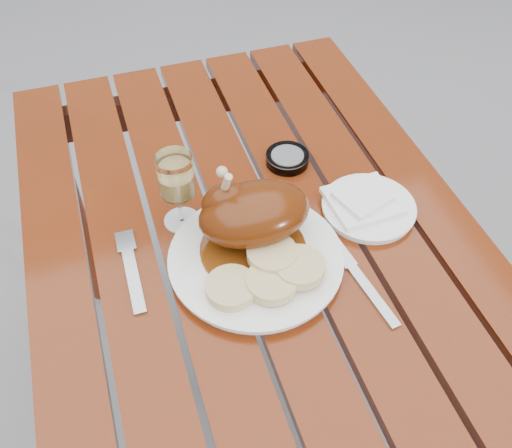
{
  "coord_description": "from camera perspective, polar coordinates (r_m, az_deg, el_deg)",
  "views": [
    {
      "loc": [
        -0.21,
        -0.64,
        1.52
      ],
      "look_at": [
        0.0,
        0.0,
        0.78
      ],
      "focal_mm": 40.0,
      "sensor_mm": 36.0,
      "label": 1
    }
  ],
  "objects": [
    {
      "name": "roast_duck",
      "position": [
        0.97,
        -0.56,
        1.05
      ],
      "size": [
        0.2,
        0.19,
        0.14
      ],
      "color": "#5D2B0A",
      "rests_on": "dinner_plate"
    },
    {
      "name": "table",
      "position": [
        1.33,
        -0.01,
        -11.96
      ],
      "size": [
        0.8,
        1.2,
        0.75
      ],
      "primitive_type": "cube",
      "color": "maroon",
      "rests_on": "ground"
    },
    {
      "name": "dinner_plate",
      "position": [
        0.98,
        -0.02,
        -3.54
      ],
      "size": [
        0.38,
        0.38,
        0.02
      ],
      "primitive_type": "cylinder",
      "rotation": [
        0.0,
        0.0,
        0.3
      ],
      "color": "white",
      "rests_on": "table"
    },
    {
      "name": "ground",
      "position": [
        1.67,
        -0.01,
        -18.48
      ],
      "size": [
        60.0,
        60.0,
        0.0
      ],
      "primitive_type": "plane",
      "color": "slate",
      "rests_on": "ground"
    },
    {
      "name": "knife",
      "position": [
        0.97,
        10.84,
        -5.99
      ],
      "size": [
        0.04,
        0.18,
        0.01
      ],
      "primitive_type": "cube",
      "rotation": [
        0.0,
        0.0,
        0.13
      ],
      "color": "gray",
      "rests_on": "table"
    },
    {
      "name": "bread_dumplings",
      "position": [
        0.93,
        1.29,
        -4.86
      ],
      "size": [
        0.2,
        0.13,
        0.03
      ],
      "color": "#DBBA86",
      "rests_on": "dinner_plate"
    },
    {
      "name": "napkin",
      "position": [
        1.08,
        10.58,
        2.29
      ],
      "size": [
        0.13,
        0.12,
        0.01
      ],
      "primitive_type": "cube",
      "rotation": [
        0.0,
        0.0,
        0.05
      ],
      "color": "white",
      "rests_on": "side_plate"
    },
    {
      "name": "wine_glass",
      "position": [
        1.0,
        -7.82,
        3.28
      ],
      "size": [
        0.07,
        0.07,
        0.15
      ],
      "primitive_type": "cylinder",
      "rotation": [
        0.0,
        0.0,
        -0.14
      ],
      "color": "tan",
      "rests_on": "table"
    },
    {
      "name": "side_plate",
      "position": [
        1.08,
        11.19,
        1.58
      ],
      "size": [
        0.2,
        0.2,
        0.01
      ],
      "primitive_type": "cylinder",
      "rotation": [
        0.0,
        0.0,
        -0.14
      ],
      "color": "white",
      "rests_on": "table"
    },
    {
      "name": "fork",
      "position": [
        0.99,
        -12.27,
        -4.89
      ],
      "size": [
        0.02,
        0.17,
        0.01
      ],
      "primitive_type": "cube",
      "rotation": [
        0.0,
        0.0,
        -0.01
      ],
      "color": "gray",
      "rests_on": "table"
    },
    {
      "name": "ashtray",
      "position": [
        1.16,
        3.15,
        6.56
      ],
      "size": [
        0.11,
        0.11,
        0.02
      ],
      "primitive_type": "cylinder",
      "rotation": [
        0.0,
        0.0,
        -0.37
      ],
      "color": "#B2B7BC",
      "rests_on": "table"
    }
  ]
}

